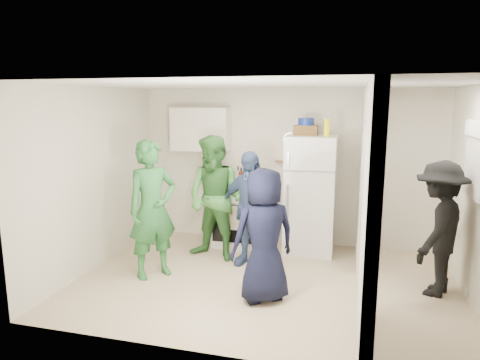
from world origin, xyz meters
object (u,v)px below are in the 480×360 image
object	(u,v)px
person_nook	(439,229)
wicker_basket	(306,130)
stove	(241,214)
person_green_left	(153,209)
person_navy	(264,235)
person_green_center	(215,198)
blue_bowl	(306,122)
person_denim	(249,209)
yellow_cup_stack_top	(327,128)
fridge	(310,194)

from	to	relation	value
person_nook	wicker_basket	bearing A→B (deg)	-98.12
stove	person_green_left	xyz separation A→B (m)	(-0.80, -1.52, 0.41)
wicker_basket	person_green_left	xyz separation A→B (m)	(-1.80, -1.54, -0.96)
person_navy	person_green_center	bearing A→B (deg)	-84.87
stove	blue_bowl	xyz separation A→B (m)	(1.01, 0.02, 1.50)
blue_bowl	person_denim	bearing A→B (deg)	-128.65
blue_bowl	stove	bearing A→B (deg)	-178.86
yellow_cup_stack_top	wicker_basket	bearing A→B (deg)	154.89
person_navy	wicker_basket	bearing A→B (deg)	-132.50
stove	yellow_cup_stack_top	size ratio (longest dim) A/B	4.04
blue_bowl	person_green_center	xyz separation A→B (m)	(-1.20, -0.74, -1.09)
fridge	wicker_basket	world-z (taller)	wicker_basket
stove	blue_bowl	bearing A→B (deg)	1.14
wicker_basket	person_green_left	distance (m)	2.56
fridge	person_nook	size ratio (longest dim) A/B	1.10
yellow_cup_stack_top	person_green_left	size ratio (longest dim) A/B	0.14
wicker_basket	yellow_cup_stack_top	world-z (taller)	yellow_cup_stack_top
fridge	blue_bowl	bearing A→B (deg)	153.43
person_green_left	wicker_basket	bearing A→B (deg)	-8.96
fridge	person_green_left	xyz separation A→B (m)	(-1.90, -1.49, 0.01)
person_navy	person_green_left	bearing A→B (deg)	-46.93
person_denim	fridge	bearing A→B (deg)	63.70
stove	person_green_center	world-z (taller)	person_green_center
fridge	person_green_center	world-z (taller)	person_green_center
fridge	person_navy	size ratio (longest dim) A/B	1.14
stove	person_green_left	world-z (taller)	person_green_left
stove	person_navy	xyz separation A→B (m)	(0.76, -1.86, 0.28)
yellow_cup_stack_top	person_denim	xyz separation A→B (m)	(-0.99, -0.69, -1.10)
person_denim	yellow_cup_stack_top	bearing A→B (deg)	52.84
stove	wicker_basket	bearing A→B (deg)	1.14
stove	yellow_cup_stack_top	bearing A→B (deg)	-5.59
stove	person_green_left	bearing A→B (deg)	-117.57
yellow_cup_stack_top	person_green_center	xyz separation A→B (m)	(-1.52, -0.59, -1.01)
yellow_cup_stack_top	person_green_left	world-z (taller)	yellow_cup_stack_top
blue_bowl	person_navy	bearing A→B (deg)	-97.61
person_denim	person_navy	distance (m)	1.12
wicker_basket	person_navy	xyz separation A→B (m)	(-0.25, -1.88, -1.08)
stove	yellow_cup_stack_top	world-z (taller)	yellow_cup_stack_top
person_denim	person_navy	size ratio (longest dim) A/B	1.04
blue_bowl	person_green_center	size ratio (longest dim) A/B	0.13
yellow_cup_stack_top	blue_bowl	bearing A→B (deg)	154.89
fridge	person_navy	world-z (taller)	fridge
yellow_cup_stack_top	person_green_center	bearing A→B (deg)	-158.75
person_green_center	person_navy	bearing A→B (deg)	-35.69
wicker_basket	person_nook	distance (m)	2.34
fridge	person_denim	distance (m)	1.11
stove	person_green_center	size ratio (longest dim) A/B	0.55
yellow_cup_stack_top	fridge	bearing A→B (deg)	155.56
person_green_left	person_navy	distance (m)	1.59
person_denim	person_navy	bearing A→B (deg)	-49.91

